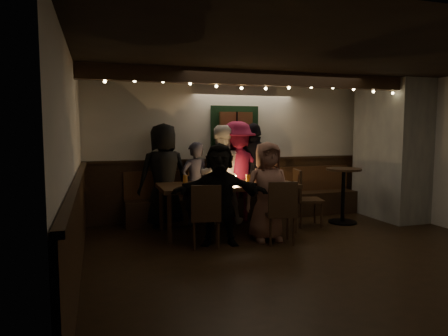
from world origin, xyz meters
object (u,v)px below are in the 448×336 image
object	(u,v)px
chair_near_left	(206,213)
person_a	(164,175)
high_top	(343,188)
person_d	(237,172)
chair_near_right	(281,209)
person_e	(255,171)
person_c	(220,175)
person_f	(220,194)
person_g	(267,191)
person_b	(195,184)
chair_end	(303,194)
dining_table	(228,188)

from	to	relation	value
chair_near_left	person_a	size ratio (longest dim) A/B	0.51
high_top	person_d	distance (m)	1.96
chair_near_right	person_e	world-z (taller)	person_e
chair_near_left	person_c	xyz separation A→B (m)	(0.66, 1.45, 0.36)
person_f	person_a	bearing A→B (deg)	129.71
person_e	person_g	xyz separation A→B (m)	(-0.36, -1.42, -0.15)
person_c	person_a	bearing A→B (deg)	5.84
high_top	person_f	world-z (taller)	person_f
high_top	person_f	distance (m)	2.63
chair_near_left	person_d	distance (m)	1.87
person_b	person_g	size ratio (longest dim) A/B	0.97
person_e	person_g	distance (m)	1.48
person_a	person_e	bearing A→B (deg)	172.02
chair_near_right	person_c	world-z (taller)	person_c
person_e	person_g	world-z (taller)	person_e
person_e	person_f	distance (m)	1.83
chair_near_left	person_e	size ratio (longest dim) A/B	0.51
chair_end	person_e	distance (m)	1.06
chair_near_left	person_a	bearing A→B (deg)	102.90
person_b	person_a	bearing A→B (deg)	-23.71
high_top	dining_table	bearing A→B (deg)	178.97
chair_end	person_c	bearing A→B (deg)	152.69
person_a	person_d	distance (m)	1.36
high_top	person_g	bearing A→B (deg)	-160.69
person_a	person_e	xyz separation A→B (m)	(1.73, 0.04, 0.01)
person_a	person_g	distance (m)	1.95
person_d	person_f	bearing A→B (deg)	47.63
person_c	person_f	xyz separation A→B (m)	(-0.41, -1.31, -0.14)
chair_near_right	person_f	size ratio (longest dim) A/B	0.63
high_top	person_f	size ratio (longest dim) A/B	0.67
person_a	chair_near_left	bearing A→B (deg)	93.73
dining_table	high_top	size ratio (longest dim) A/B	2.25
person_c	person_f	bearing A→B (deg)	83.13
person_a	person_c	xyz separation A→B (m)	(1.01, -0.09, -0.02)
chair_end	person_f	world-z (taller)	person_f
person_a	person_b	distance (m)	0.57
high_top	person_f	xyz separation A→B (m)	(-2.55, -0.63, 0.12)
high_top	chair_end	bearing A→B (deg)	-179.84
high_top	person_b	distance (m)	2.69
chair_near_right	high_top	size ratio (longest dim) A/B	0.95
person_d	person_g	distance (m)	1.38
dining_table	person_b	distance (m)	0.77
person_b	person_c	xyz separation A→B (m)	(0.47, -0.02, 0.15)
person_b	person_c	size ratio (longest dim) A/B	0.83
chair_near_left	chair_end	bearing A→B (deg)	21.38
person_e	chair_end	bearing A→B (deg)	122.93
chair_end	person_a	xyz separation A→B (m)	(-2.33, 0.76, 0.34)
high_top	person_a	bearing A→B (deg)	166.37
chair_near_left	person_e	distance (m)	2.13
high_top	person_b	xyz separation A→B (m)	(-2.60, 0.70, 0.11)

